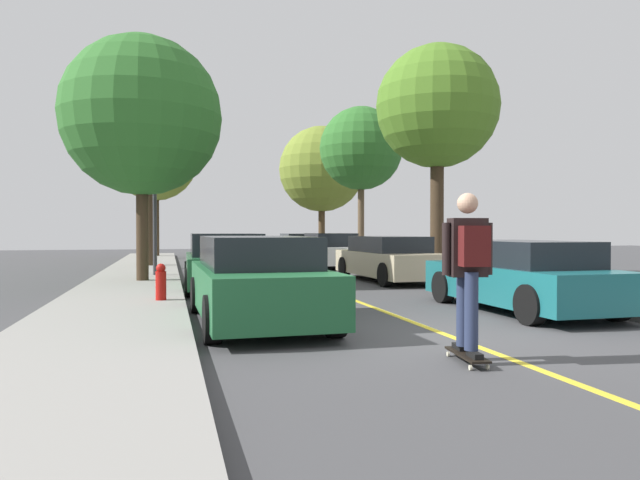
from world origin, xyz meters
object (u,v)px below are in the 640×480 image
Objects in this scene: parked_car_right_nearest at (521,276)px; parked_car_right_farthest at (299,247)px; parked_car_left_near at (225,262)px; skateboard at (467,355)px; parked_car_right_far at (330,251)px; street_tree_left_nearest at (142,116)px; streetlamp at (155,171)px; skateboarder at (468,263)px; street_tree_left_near at (150,135)px; street_tree_left_far at (155,159)px; parked_car_right_near at (389,259)px; street_tree_right_nearest at (437,108)px; street_tree_right_near at (361,149)px; street_tree_right_far at (322,169)px; parked_car_left_nearest at (257,280)px; fire_hydrant at (161,282)px.

parked_car_right_farthest reaches higher than parked_car_right_nearest.
parked_car_left_near is 8.98m from skateboard.
parked_car_right_far is 9.94m from street_tree_left_nearest.
streetlamp is 13.02m from skateboarder.
street_tree_left_far is (0.00, 8.66, 0.07)m from street_tree_left_near.
parked_car_right_near is 1.10× the size of parked_car_right_far.
parked_car_right_far is at bearing 90.00° from parked_car_right_near.
street_tree_left_near reaches higher than parked_car_right_near.
street_tree_right_nearest reaches higher than parked_car_right_nearest.
street_tree_right_near is at bearing 42.64° from street_tree_left_nearest.
street_tree_left_far is at bearing 120.92° from street_tree_right_nearest.
skateboard is at bearing -101.18° from street_tree_right_far.
street_tree_left_nearest reaches higher than parked_car_right_nearest.
street_tree_left_near is 1.04× the size of street_tree_right_near.
street_tree_left_near is at bearing 172.43° from parked_car_right_far.
streetlamp is at bearing -123.21° from street_tree_right_far.
street_tree_left_far is 1.02× the size of street_tree_right_far.
parked_car_left_near is 9.91m from street_tree_left_near.
parked_car_right_nearest is 9.19m from street_tree_right_nearest.
street_tree_left_far is (-2.03, 22.70, 4.52)m from parked_car_left_nearest.
parked_car_left_nearest is 14.00m from parked_car_right_far.
street_tree_left_nearest is (-2.03, 7.10, 3.84)m from parked_car_left_nearest.
parked_car_right_nearest is at bearing -72.97° from street_tree_left_far.
parked_car_right_far reaches higher than parked_car_right_near.
street_tree_right_nearest is 11.12m from fire_hydrant.
parked_car_left_nearest is at bearing -57.71° from fire_hydrant.
parked_car_left_nearest is 19.39m from parked_car_right_farthest.
parked_car_left_nearest reaches higher than parked_car_right_farthest.
street_tree_right_nearest is at bearing 65.67° from skateboarder.
street_tree_left_near is 18.51m from skateboard.
parked_car_right_nearest is 0.62× the size of street_tree_left_near.
street_tree_right_nearest reaches higher than skateboard.
streetlamp reaches higher than skateboarder.
skateboarder is (3.89, -10.47, -3.40)m from street_tree_left_nearest.
skateboarder is (-3.01, -16.50, 0.46)m from parked_car_right_far.
street_tree_right_near is at bearing 74.90° from skateboarder.
street_tree_left_far reaches higher than streetlamp.
parked_car_left_near is 1.03× the size of parked_car_right_nearest.
street_tree_right_far reaches higher than skateboarder.
street_tree_left_far is at bearing 125.79° from parked_car_right_far.
parked_car_left_nearest is 23.59m from street_tree_right_far.
parked_car_right_nearest is at bearing -45.11° from street_tree_left_nearest.
street_tree_left_far is 1.35× the size of streetlamp.
parked_car_left_nearest is 0.60× the size of street_tree_left_far.
parked_car_left_near is 0.82× the size of streetlamp.
street_tree_left_near is (-6.90, 7.32, 4.49)m from parked_car_right_near.
street_tree_left_nearest is at bearing 110.37° from skateboarder.
street_tree_left_far is at bearing 95.12° from parked_car_left_nearest.
street_tree_right_far is 8.26× the size of skateboard.
parked_car_left_nearest reaches higher than skateboard.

